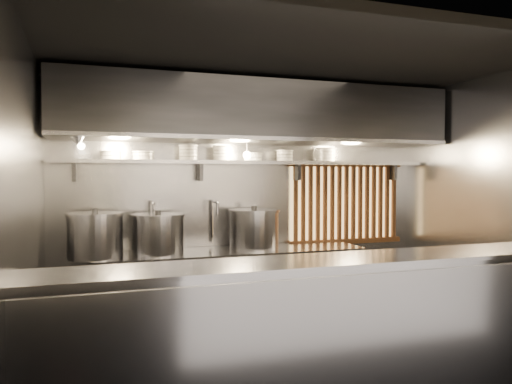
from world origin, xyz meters
TOP-DOWN VIEW (x-y plane):
  - floor at (0.00, 0.00)m, footprint 4.50×4.50m
  - ceiling at (0.00, 0.00)m, footprint 4.50×4.50m
  - wall_back at (0.00, 1.50)m, footprint 4.50×0.00m
  - wall_left at (-2.25, 0.00)m, footprint 0.00×3.00m
  - wall_right at (2.25, 0.00)m, footprint 0.00×3.00m
  - serving_counter at (0.00, -0.96)m, footprint 4.50×0.56m
  - cooking_bench at (-0.30, 1.13)m, footprint 3.00×0.70m
  - bowl_shelf at (0.00, 1.32)m, footprint 4.40×0.34m
  - exhaust_hood at (0.00, 1.10)m, footprint 4.40×0.81m
  - wood_screen at (1.30, 1.45)m, footprint 1.56×0.09m
  - faucet_left at (-1.15, 1.37)m, footprint 0.04×0.30m
  - faucet_right at (-0.45, 1.37)m, footprint 0.04×0.30m
  - heat_lamp at (-1.90, 0.85)m, footprint 0.25×0.35m
  - pendant_bulb at (-0.10, 1.20)m, footprint 0.09×0.09m
  - stock_pot_left at (-1.75, 1.09)m, footprint 0.68×0.68m
  - stock_pot_mid at (-1.12, 1.11)m, footprint 0.73×0.73m
  - stock_pot_right at (-0.03, 1.17)m, footprint 0.64×0.64m
  - bowl_stack_0 at (-1.58, 1.32)m, footprint 0.23×0.23m
  - bowl_stack_1 at (-1.24, 1.32)m, footprint 0.24×0.24m
  - bowl_stack_2 at (-0.75, 1.32)m, footprint 0.22×0.22m
  - bowl_stack_3 at (-0.37, 1.32)m, footprint 0.20×0.20m
  - bowl_stack_4 at (0.01, 1.32)m, footprint 0.23×0.23m
  - bowl_stack_5 at (0.41, 1.32)m, footprint 0.21×0.21m
  - bowl_stack_6 at (0.95, 1.32)m, footprint 0.24×0.24m

SIDE VIEW (x-z plane):
  - floor at x=0.00m, z-range 0.00..0.00m
  - cooking_bench at x=-0.30m, z-range 0.00..0.90m
  - serving_counter at x=0.00m, z-range 0.00..1.13m
  - stock_pot_mid at x=-1.12m, z-range 0.88..1.35m
  - stock_pot_right at x=-0.03m, z-range 0.88..1.37m
  - stock_pot_left at x=-1.75m, z-range 0.88..1.38m
  - faucet_left at x=-1.15m, z-range 1.06..1.56m
  - faucet_right at x=-0.45m, z-range 1.06..1.56m
  - wood_screen at x=1.30m, z-range 0.86..1.90m
  - wall_back at x=0.00m, z-range -0.85..3.65m
  - wall_left at x=-2.25m, z-range -0.10..2.90m
  - wall_right at x=2.25m, z-range -0.10..2.90m
  - bowl_shelf at x=0.00m, z-range 1.86..1.90m
  - bowl_stack_1 at x=-1.24m, z-range 1.90..1.99m
  - bowl_stack_0 at x=-1.58m, z-range 1.90..1.99m
  - bowl_stack_4 at x=0.01m, z-range 1.90..1.99m
  - pendant_bulb at x=-0.10m, z-range 1.87..2.05m
  - bowl_stack_5 at x=0.41m, z-range 1.90..2.03m
  - bowl_stack_6 at x=0.95m, z-range 1.90..2.07m
  - bowl_stack_2 at x=-0.75m, z-range 1.90..2.07m
  - bowl_stack_3 at x=-0.37m, z-range 1.90..2.07m
  - heat_lamp at x=-1.90m, z-range 1.97..2.17m
  - exhaust_hood at x=0.00m, z-range 2.10..2.75m
  - ceiling at x=0.00m, z-range 2.80..2.80m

